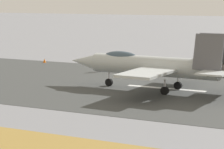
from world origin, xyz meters
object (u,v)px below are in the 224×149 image
object	(u,v)px
marker_cone_mid	(151,68)
marker_cone_far	(44,61)
crew_person	(101,65)
fighter_jet	(154,65)

from	to	relation	value
marker_cone_mid	marker_cone_far	bearing A→B (deg)	0.00
crew_person	marker_cone_far	xyz separation A→B (m)	(10.79, -4.17, -0.59)
fighter_jet	marker_cone_mid	bearing A→B (deg)	-67.34
fighter_jet	crew_person	size ratio (longest dim) A/B	10.05
fighter_jet	marker_cone_far	size ratio (longest dim) A/B	31.51
crew_person	marker_cone_far	bearing A→B (deg)	-21.12
fighter_jet	crew_person	world-z (taller)	fighter_jet
fighter_jet	marker_cone_mid	distance (m)	14.23
marker_cone_far	crew_person	bearing A→B (deg)	158.88
fighter_jet	marker_cone_mid	size ratio (longest dim) A/B	31.51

